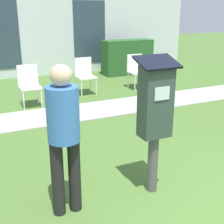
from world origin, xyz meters
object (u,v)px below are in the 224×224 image
at_px(outdoor_chair_left, 29,82).
at_px(outdoor_chair_right, 136,69).
at_px(parking_meter, 155,109).
at_px(outdoor_chair_middle, 85,73).
at_px(person_standing, 64,130).

xyz_separation_m(outdoor_chair_left, outdoor_chair_right, (2.91, 0.44, 0.00)).
bearing_deg(parking_meter, outdoor_chair_middle, 79.77).
xyz_separation_m(parking_meter, outdoor_chair_left, (-0.64, 4.03, -0.49)).
distance_m(person_standing, outdoor_chair_right, 5.54).
distance_m(person_standing, outdoor_chair_left, 4.04).
height_order(outdoor_chair_left, outdoor_chair_right, same).
bearing_deg(outdoor_chair_right, person_standing, -118.36).
bearing_deg(person_standing, parking_meter, -30.89).
distance_m(parking_meter, outdoor_chair_right, 5.04).
bearing_deg(outdoor_chair_left, person_standing, -98.15).
height_order(parking_meter, outdoor_chair_left, parking_meter).
height_order(outdoor_chair_left, outdoor_chair_middle, same).
relative_size(person_standing, outdoor_chair_right, 1.76).
xyz_separation_m(person_standing, outdoor_chair_right, (3.30, 4.44, -0.40)).
bearing_deg(outdoor_chair_left, outdoor_chair_middle, 15.12).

